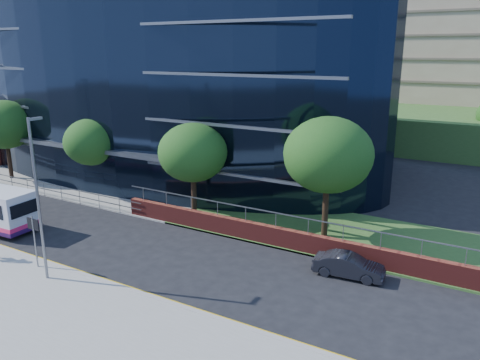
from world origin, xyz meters
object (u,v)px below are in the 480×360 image
Objects in this scene: tree_far_c at (193,153)px; tree_far_d at (328,155)px; tree_far_a at (5,125)px; streetlight_east at (38,195)px; tree_far_b at (92,142)px; parked_car at (349,266)px; street_sign at (34,231)px.

tree_far_d is (9.00, 1.00, 0.65)m from tree_far_c.
tree_far_a is 0.87× the size of streetlight_east.
tree_far_b is 0.81× the size of tree_far_d.
parked_car is at bearing -15.32° from tree_far_c.
streetlight_east is at bearing -52.37° from tree_far_b.
tree_far_d is (29.00, 1.00, 0.33)m from tree_far_a.
tree_far_d reaches higher than parked_car.
streetlight_east is (9.00, -11.67, 0.23)m from tree_far_b.
street_sign is at bearing -55.92° from tree_far_b.
streetlight_east is at bearing -129.40° from tree_far_d.
tree_far_b is 0.76× the size of streetlight_east.
tree_far_a is at bearing 78.46° from parked_car.
street_sign is 16.61m from tree_far_d.
tree_far_b is 10.02m from tree_far_c.
tree_far_b is at bearing 177.14° from tree_far_c.
streetlight_east reaches higher than tree_far_c.
streetlight_east is 15.59m from parked_car.
tree_far_a is (-17.50, 10.59, 2.71)m from street_sign.
tree_far_b is at bearing 124.08° from street_sign.
tree_far_b reaches higher than street_sign.
tree_far_b is at bearing 2.86° from tree_far_a.
streetlight_east reaches higher than tree_far_d.
tree_far_c is 9.08m from tree_far_d.
tree_far_d is at bearing 6.34° from tree_far_c.
tree_far_c reaches higher than parked_car.
tree_far_d is at bearing 28.21° from parked_car.
streetlight_east is at bearing 115.93° from parked_car.
streetlight_east is 2.24× the size of parked_car.
parked_car is (11.86, -3.25, -3.95)m from tree_far_c.
tree_far_d reaches higher than tree_far_b.
street_sign is 0.38× the size of tree_far_d.
tree_far_c is at bearing -173.66° from tree_far_d.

